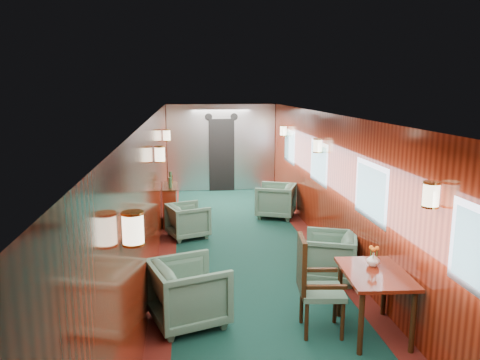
{
  "coord_description": "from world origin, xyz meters",
  "views": [
    {
      "loc": [
        -1.0,
        -6.94,
        2.84
      ],
      "look_at": [
        0.0,
        1.51,
        1.15
      ],
      "focal_mm": 35.0,
      "sensor_mm": 36.0,
      "label": 1
    }
  ],
  "objects_px": {
    "armchair_left_near": "(189,293)",
    "armchair_left_far": "(188,221)",
    "armchair_right_near": "(329,256)",
    "armchair_right_far": "(276,201)",
    "side_chair": "(313,281)",
    "credenza": "(170,204)",
    "dining_table": "(375,282)"
  },
  "relations": [
    {
      "from": "side_chair",
      "to": "armchair_right_far",
      "type": "distance_m",
      "value": 5.0
    },
    {
      "from": "side_chair",
      "to": "credenza",
      "type": "distance_m",
      "value": 5.04
    },
    {
      "from": "armchair_right_near",
      "to": "armchair_left_far",
      "type": "bearing_deg",
      "value": -117.36
    },
    {
      "from": "armchair_left_far",
      "to": "armchair_right_far",
      "type": "height_order",
      "value": "armchair_right_far"
    },
    {
      "from": "armchair_left_near",
      "to": "armchair_left_far",
      "type": "relative_size",
      "value": 1.2
    },
    {
      "from": "side_chair",
      "to": "armchair_right_far",
      "type": "bearing_deg",
      "value": 90.01
    },
    {
      "from": "credenza",
      "to": "armchair_left_near",
      "type": "relative_size",
      "value": 1.27
    },
    {
      "from": "armchair_right_near",
      "to": "armchair_right_far",
      "type": "bearing_deg",
      "value": -157.65
    },
    {
      "from": "dining_table",
      "to": "armchair_left_far",
      "type": "height_order",
      "value": "dining_table"
    },
    {
      "from": "side_chair",
      "to": "armchair_right_far",
      "type": "xyz_separation_m",
      "value": [
        0.53,
        4.96,
        -0.26
      ]
    },
    {
      "from": "armchair_left_near",
      "to": "side_chair",
      "type": "bearing_deg",
      "value": -123.29
    },
    {
      "from": "armchair_left_far",
      "to": "armchair_right_near",
      "type": "distance_m",
      "value": 3.08
    },
    {
      "from": "side_chair",
      "to": "armchair_left_near",
      "type": "distance_m",
      "value": 1.5
    },
    {
      "from": "dining_table",
      "to": "armchair_right_near",
      "type": "xyz_separation_m",
      "value": [
        -0.03,
        1.6,
        -0.28
      ]
    },
    {
      "from": "armchair_right_far",
      "to": "side_chair",
      "type": "bearing_deg",
      "value": 15.29
    },
    {
      "from": "dining_table",
      "to": "armchair_left_near",
      "type": "relative_size",
      "value": 1.22
    },
    {
      "from": "credenza",
      "to": "armchair_right_near",
      "type": "xyz_separation_m",
      "value": [
        2.45,
        -3.23,
        -0.07
      ]
    },
    {
      "from": "side_chair",
      "to": "credenza",
      "type": "xyz_separation_m",
      "value": [
        -1.78,
        4.71,
        -0.21
      ]
    },
    {
      "from": "armchair_left_far",
      "to": "credenza",
      "type": "bearing_deg",
      "value": 0.29
    },
    {
      "from": "credenza",
      "to": "armchair_left_far",
      "type": "height_order",
      "value": "credenza"
    },
    {
      "from": "side_chair",
      "to": "armchair_left_far",
      "type": "relative_size",
      "value": 1.62
    },
    {
      "from": "armchair_left_near",
      "to": "armchair_right_near",
      "type": "distance_m",
      "value": 2.38
    },
    {
      "from": "credenza",
      "to": "armchair_left_far",
      "type": "relative_size",
      "value": 1.53
    },
    {
      "from": "armchair_left_far",
      "to": "armchair_right_near",
      "type": "xyz_separation_m",
      "value": [
        2.09,
        -2.27,
        0.03
      ]
    },
    {
      "from": "armchair_left_far",
      "to": "armchair_right_far",
      "type": "distance_m",
      "value": 2.3
    },
    {
      "from": "armchair_right_near",
      "to": "side_chair",
      "type": "bearing_deg",
      "value": -4.36
    },
    {
      "from": "credenza",
      "to": "side_chair",
      "type": "bearing_deg",
      "value": -69.29
    },
    {
      "from": "armchair_right_far",
      "to": "dining_table",
      "type": "bearing_deg",
      "value": 23.29
    },
    {
      "from": "side_chair",
      "to": "armchair_right_near",
      "type": "relative_size",
      "value": 1.49
    },
    {
      "from": "armchair_left_far",
      "to": "armchair_right_near",
      "type": "relative_size",
      "value": 0.92
    },
    {
      "from": "credenza",
      "to": "armchair_left_far",
      "type": "bearing_deg",
      "value": -69.3
    },
    {
      "from": "dining_table",
      "to": "side_chair",
      "type": "xyz_separation_m",
      "value": [
        -0.7,
        0.12,
        -0.01
      ]
    }
  ]
}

